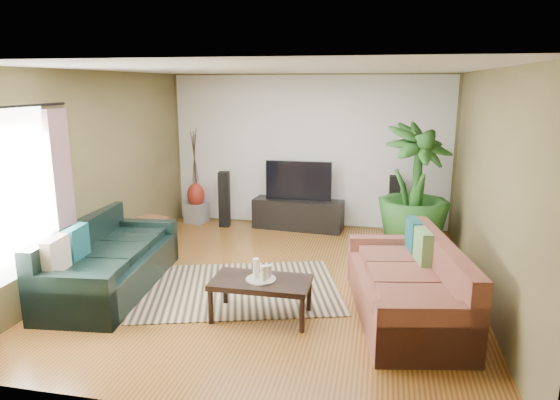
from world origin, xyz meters
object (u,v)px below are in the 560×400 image
(speaker_left, at_px, (224,199))
(side_table, at_px, (150,233))
(television, at_px, (299,181))
(potted_plant, at_px, (414,188))
(coffee_table, at_px, (261,298))
(sofa_left, at_px, (111,256))
(pedestal, at_px, (197,213))
(speaker_right, at_px, (394,205))
(tv_stand, at_px, (298,214))
(vase, at_px, (196,195))
(sofa_right, at_px, (405,279))

(speaker_left, distance_m, side_table, 1.62)
(television, bearing_deg, potted_plant, -21.13)
(television, distance_m, potted_plant, 2.06)
(coffee_table, bearing_deg, television, 93.19)
(sofa_left, height_order, coffee_table, sofa_left)
(pedestal, bearing_deg, speaker_right, 0.00)
(tv_stand, distance_m, vase, 1.94)
(sofa_right, xyz_separation_m, speaker_right, (-0.08, 3.17, 0.08))
(potted_plant, xyz_separation_m, side_table, (-4.03, -0.78, -0.74))
(speaker_left, relative_size, pedestal, 2.82)
(speaker_left, bearing_deg, side_table, -125.36)
(sofa_left, xyz_separation_m, side_table, (-0.27, 1.59, -0.19))
(sofa_right, relative_size, vase, 4.87)
(sofa_left, bearing_deg, vase, -4.17)
(sofa_left, distance_m, coffee_table, 2.07)
(sofa_left, xyz_separation_m, television, (1.84, 3.12, 0.45))
(sofa_left, distance_m, speaker_right, 4.69)
(potted_plant, height_order, pedestal, potted_plant)
(speaker_left, bearing_deg, coffee_table, -72.09)
(tv_stand, bearing_deg, coffee_table, -81.66)
(speaker_left, xyz_separation_m, side_table, (-0.78, -1.40, -0.26))
(speaker_left, bearing_deg, sofa_right, -50.82)
(side_table, bearing_deg, coffee_table, -40.97)
(sofa_left, bearing_deg, sofa_right, -96.29)
(television, bearing_deg, speaker_right, 0.62)
(potted_plant, relative_size, side_table, 4.11)
(sofa_right, height_order, television, television)
(side_table, bearing_deg, vase, 83.18)
(speaker_right, bearing_deg, tv_stand, 178.39)
(speaker_right, distance_m, side_table, 4.07)
(sofa_left, height_order, speaker_left, speaker_left)
(speaker_right, xyz_separation_m, side_table, (-3.76, -1.54, -0.27))
(television, xyz_separation_m, pedestal, (-1.92, 0.02, -0.69))
(coffee_table, bearing_deg, sofa_left, 168.97)
(pedestal, bearing_deg, potted_plant, -11.19)
(coffee_table, xyz_separation_m, speaker_right, (1.47, 3.53, 0.29))
(sofa_right, xyz_separation_m, pedestal, (-3.65, 3.17, -0.25))
(pedestal, xyz_separation_m, side_table, (-0.18, -1.54, 0.06))
(vase, height_order, side_table, vase)
(sofa_right, height_order, vase, sofa_right)
(speaker_left, relative_size, potted_plant, 0.51)
(sofa_left, bearing_deg, tv_stand, -36.44)
(speaker_right, bearing_deg, television, 177.69)
(sofa_left, relative_size, sofa_right, 1.04)
(sofa_left, xyz_separation_m, potted_plant, (3.76, 2.37, 0.55))
(television, xyz_separation_m, vase, (-1.92, 0.02, -0.36))
(coffee_table, bearing_deg, vase, 121.02)
(sofa_right, xyz_separation_m, side_table, (-3.84, 1.63, -0.19))
(coffee_table, height_order, speaker_left, speaker_left)
(potted_plant, height_order, vase, potted_plant)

